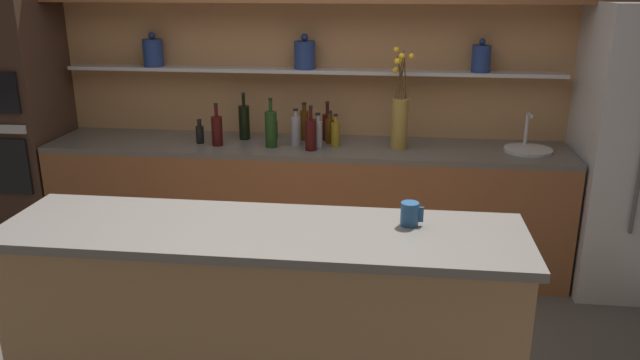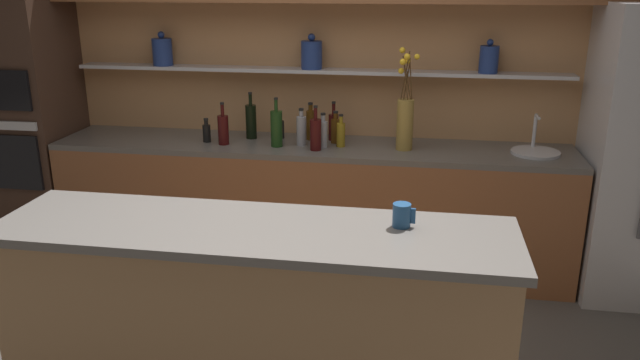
% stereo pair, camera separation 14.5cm
% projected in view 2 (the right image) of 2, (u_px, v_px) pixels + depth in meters
% --- Properties ---
extents(ground_plane, '(12.00, 12.00, 0.00)m').
position_uv_depth(ground_plane, '(284.00, 358.00, 3.51)').
color(ground_plane, '#4C4742').
extents(back_wall_unit, '(5.20, 0.44, 2.60)m').
position_uv_depth(back_wall_unit, '(326.00, 49.00, 4.46)').
color(back_wall_unit, tan).
rests_on(back_wall_unit, ground_plane).
extents(back_counter_unit, '(3.65, 0.62, 0.92)m').
position_uv_depth(back_counter_unit, '(311.00, 205.00, 4.54)').
color(back_counter_unit, brown).
rests_on(back_counter_unit, ground_plane).
extents(island_counter, '(2.27, 0.61, 1.02)m').
position_uv_depth(island_counter, '(256.00, 329.00, 2.85)').
color(island_counter, tan).
rests_on(island_counter, ground_plane).
extents(oven_tower, '(0.69, 0.64, 2.14)m').
position_uv_depth(oven_tower, '(24.00, 113.00, 4.68)').
color(oven_tower, '#3D281E').
rests_on(oven_tower, ground_plane).
extents(flower_vase, '(0.14, 0.15, 0.68)m').
position_uv_depth(flower_vase, '(405.00, 119.00, 4.20)').
color(flower_vase, olive).
rests_on(flower_vase, back_counter_unit).
extents(sink_fixture, '(0.32, 0.32, 0.25)m').
position_uv_depth(sink_fixture, '(535.00, 150.00, 4.16)').
color(sink_fixture, '#B7B7BC').
rests_on(sink_fixture, back_counter_unit).
extents(bottle_spirit_0, '(0.07, 0.07, 0.26)m').
position_uv_depth(bottle_spirit_0, '(301.00, 130.00, 4.34)').
color(bottle_spirit_0, gray).
rests_on(bottle_spirit_0, back_counter_unit).
extents(bottle_sauce_1, '(0.05, 0.05, 0.18)m').
position_uv_depth(bottle_sauce_1, '(280.00, 128.00, 4.54)').
color(bottle_sauce_1, black).
rests_on(bottle_sauce_1, back_counter_unit).
extents(bottle_wine_2, '(0.07, 0.07, 0.28)m').
position_uv_depth(bottle_wine_2, '(334.00, 126.00, 4.48)').
color(bottle_wine_2, '#380C0C').
rests_on(bottle_wine_2, back_counter_unit).
extents(bottle_wine_3, '(0.08, 0.08, 0.30)m').
position_uv_depth(bottle_wine_3, '(223.00, 129.00, 4.36)').
color(bottle_wine_3, '#380C0C').
rests_on(bottle_wine_3, back_counter_unit).
extents(bottle_spirit_4, '(0.06, 0.06, 0.27)m').
position_uv_depth(bottle_spirit_4, '(311.00, 124.00, 4.49)').
color(bottle_spirit_4, '#4C2D0C').
rests_on(bottle_spirit_4, back_counter_unit).
extents(bottle_wine_5, '(0.08, 0.08, 0.34)m').
position_uv_depth(bottle_wine_5, '(251.00, 121.00, 4.52)').
color(bottle_wine_5, black).
rests_on(bottle_wine_5, back_counter_unit).
extents(bottle_spirit_6, '(0.06, 0.06, 0.23)m').
position_uv_depth(bottle_spirit_6, '(335.00, 130.00, 4.41)').
color(bottle_spirit_6, '#4C2D0C').
rests_on(bottle_spirit_6, back_counter_unit).
extents(bottle_sauce_7, '(0.06, 0.06, 0.17)m').
position_uv_depth(bottle_sauce_7, '(207.00, 132.00, 4.44)').
color(bottle_sauce_7, black).
rests_on(bottle_sauce_7, back_counter_unit).
extents(bottle_wine_8, '(0.08, 0.08, 0.34)m').
position_uv_depth(bottle_wine_8, '(277.00, 128.00, 4.31)').
color(bottle_wine_8, '#193814').
rests_on(bottle_wine_8, back_counter_unit).
extents(bottle_wine_9, '(0.08, 0.08, 0.31)m').
position_uv_depth(bottle_wine_9, '(316.00, 134.00, 4.22)').
color(bottle_wine_9, '#380C0C').
rests_on(bottle_wine_9, back_counter_unit).
extents(bottle_spirit_10, '(0.06, 0.06, 0.24)m').
position_uv_depth(bottle_spirit_10, '(323.00, 133.00, 4.28)').
color(bottle_spirit_10, gray).
rests_on(bottle_spirit_10, back_counter_unit).
extents(bottle_oil_11, '(0.06, 0.06, 0.23)m').
position_uv_depth(bottle_oil_11, '(341.00, 134.00, 4.31)').
color(bottle_oil_11, olive).
rests_on(bottle_oil_11, back_counter_unit).
extents(coffee_mug, '(0.10, 0.08, 0.10)m').
position_uv_depth(coffee_mug, '(402.00, 215.00, 2.67)').
color(coffee_mug, '#235184').
rests_on(coffee_mug, island_counter).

